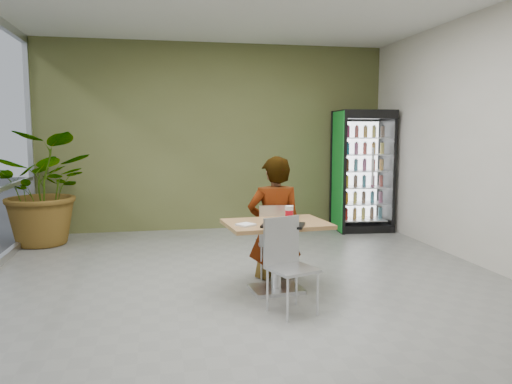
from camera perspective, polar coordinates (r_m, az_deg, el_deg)
ground at (r=5.50m, az=-0.33°, el=-11.05°), size 7.00×7.00×0.00m
room_envelope at (r=5.23m, az=-0.34°, el=5.87°), size 6.00×7.00×3.20m
dining_table at (r=5.30m, az=2.33°, el=-5.71°), size 1.12×0.84×0.75m
chair_far at (r=5.76m, az=2.17°, el=-4.96°), size 0.41×0.42×0.87m
chair_near at (r=4.76m, az=3.55°, el=-7.40°), size 0.50×0.51×0.89m
seated_woman at (r=5.79m, az=2.13°, el=-4.39°), size 0.66×0.45×1.72m
pizza_plate at (r=5.28m, az=2.48°, el=-3.22°), size 0.33×0.30×0.03m
soda_cup at (r=5.35m, az=3.81°, el=-2.45°), size 0.09×0.09×0.16m
napkin_stack at (r=5.05m, az=-1.17°, el=-3.76°), size 0.22×0.22×0.02m
cafeteria_tray at (r=5.03m, az=3.12°, el=-3.79°), size 0.50×0.44×0.02m
beverage_fridge at (r=8.78m, az=12.14°, el=2.39°), size 1.00×0.81×2.06m
potted_plant at (r=8.11m, az=-22.94°, el=0.40°), size 1.78×1.61×1.71m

